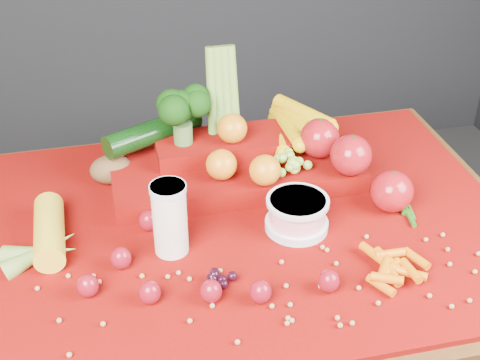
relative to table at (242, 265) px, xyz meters
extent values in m
cube|color=#391D0D|center=(0.00, 0.00, 0.07)|extent=(1.10, 0.80, 0.05)
cube|color=#391D0D|center=(-0.48, 0.33, -0.31)|extent=(0.06, 0.06, 0.70)
cube|color=#391D0D|center=(0.48, 0.33, -0.31)|extent=(0.06, 0.06, 0.70)
cube|color=#6E0304|center=(0.00, 0.00, 0.10)|extent=(1.05, 0.75, 0.01)
cylinder|color=silver|center=(-0.15, -0.05, 0.18)|extent=(0.06, 0.06, 0.14)
cylinder|color=silver|center=(-0.15, -0.05, 0.24)|extent=(0.07, 0.07, 0.01)
cylinder|color=silver|center=(0.10, -0.04, 0.12)|extent=(0.12, 0.12, 0.02)
cylinder|color=pink|center=(0.10, -0.04, 0.15)|extent=(0.11, 0.11, 0.05)
cylinder|color=silver|center=(0.10, -0.04, 0.17)|extent=(0.12, 0.12, 0.01)
ellipsoid|color=maroon|center=(-0.24, -0.08, 0.13)|extent=(0.04, 0.04, 0.04)
cone|color=#13410B|center=(-0.24, -0.08, 0.15)|extent=(0.03, 0.03, 0.01)
ellipsoid|color=maroon|center=(-0.30, -0.14, 0.13)|extent=(0.04, 0.04, 0.04)
cone|color=#13410B|center=(-0.30, -0.14, 0.15)|extent=(0.03, 0.03, 0.01)
ellipsoid|color=maroon|center=(-0.20, -0.18, 0.13)|extent=(0.04, 0.04, 0.04)
cone|color=#13410B|center=(-0.20, -0.18, 0.15)|extent=(0.03, 0.03, 0.01)
ellipsoid|color=maroon|center=(-0.10, -0.20, 0.13)|extent=(0.04, 0.04, 0.04)
cone|color=#13410B|center=(-0.10, -0.20, 0.15)|extent=(0.03, 0.03, 0.01)
ellipsoid|color=maroon|center=(-0.02, -0.22, 0.13)|extent=(0.04, 0.04, 0.04)
cone|color=#13410B|center=(-0.02, -0.22, 0.15)|extent=(0.03, 0.03, 0.01)
ellipsoid|color=maroon|center=(0.10, -0.22, 0.13)|extent=(0.04, 0.04, 0.04)
cone|color=#13410B|center=(0.10, -0.22, 0.15)|extent=(0.03, 0.03, 0.01)
ellipsoid|color=maroon|center=(-0.18, 0.02, 0.13)|extent=(0.04, 0.04, 0.04)
cone|color=#13410B|center=(-0.18, 0.02, 0.15)|extent=(0.03, 0.03, 0.01)
cylinder|color=gold|center=(-0.36, 0.02, 0.13)|extent=(0.06, 0.18, 0.06)
ellipsoid|color=brown|center=(-0.24, 0.21, 0.14)|extent=(0.09, 0.07, 0.06)
cube|color=#6E0304|center=(0.02, 0.15, 0.13)|extent=(0.52, 0.22, 0.04)
cube|color=#6E0304|center=(0.00, 0.20, 0.17)|extent=(0.28, 0.12, 0.03)
sphere|color=maroon|center=(0.24, 0.06, 0.19)|extent=(0.09, 0.09, 0.09)
sphere|color=maroon|center=(0.30, -0.02, 0.15)|extent=(0.09, 0.09, 0.09)
sphere|color=maroon|center=(0.20, 0.14, 0.19)|extent=(0.09, 0.09, 0.09)
sphere|color=#B55712|center=(-0.02, 0.10, 0.18)|extent=(0.06, 0.06, 0.06)
sphere|color=#B55712|center=(0.06, 0.06, 0.18)|extent=(0.06, 0.06, 0.06)
sphere|color=#B55712|center=(0.02, 0.18, 0.22)|extent=(0.06, 0.06, 0.06)
cylinder|color=#CA9E0B|center=(0.13, 0.22, 0.17)|extent=(0.06, 0.17, 0.04)
cylinder|color=#CA9E0B|center=(0.15, 0.22, 0.18)|extent=(0.04, 0.17, 0.04)
cylinder|color=#CA9E0B|center=(0.17, 0.22, 0.20)|extent=(0.07, 0.17, 0.04)
cylinder|color=#CA9E0B|center=(0.19, 0.22, 0.21)|extent=(0.10, 0.17, 0.04)
cylinder|color=#3F662D|center=(-0.08, 0.20, 0.21)|extent=(0.04, 0.04, 0.04)
cylinder|color=olive|center=(-0.01, 0.24, 0.26)|extent=(0.03, 0.06, 0.22)
cylinder|color=olive|center=(0.00, 0.24, 0.26)|extent=(0.02, 0.06, 0.22)
cylinder|color=olive|center=(0.02, 0.24, 0.26)|extent=(0.02, 0.06, 0.22)
cylinder|color=olive|center=(0.04, 0.24, 0.26)|extent=(0.03, 0.06, 0.22)
cylinder|color=black|center=(-0.14, 0.24, 0.20)|extent=(0.22, 0.14, 0.05)
camera|label=1|loc=(-0.24, -1.02, 0.89)|focal=50.00mm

